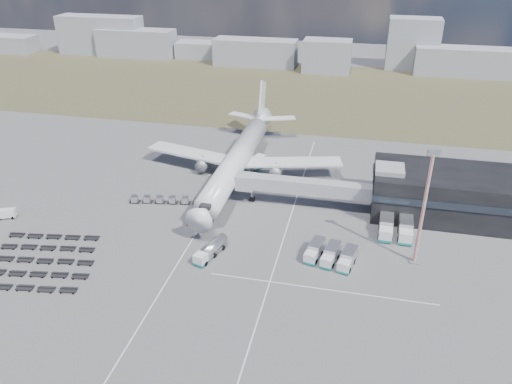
# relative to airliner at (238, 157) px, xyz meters

# --- Properties ---
(ground) EXTENTS (420.00, 420.00, 0.00)m
(ground) POSITION_rel_airliner_xyz_m (0.00, -32.38, -5.29)
(ground) COLOR #565659
(ground) RESTS_ON ground
(grass_strip) EXTENTS (420.00, 90.00, 0.01)m
(grass_strip) POSITION_rel_airliner_xyz_m (0.00, 77.62, -5.29)
(grass_strip) COLOR #4A442C
(grass_strip) RESTS_ON ground
(lane_markings) EXTENTS (47.12, 110.00, 0.01)m
(lane_markings) POSITION_rel_airliner_xyz_m (9.77, -29.38, -5.29)
(lane_markings) COLOR silver
(lane_markings) RESTS_ON ground
(terminal) EXTENTS (30.40, 16.40, 11.00)m
(terminal) POSITION_rel_airliner_xyz_m (47.77, -8.41, -0.04)
(terminal) COLOR black
(terminal) RESTS_ON ground
(jet_bridge) EXTENTS (30.30, 3.80, 7.05)m
(jet_bridge) POSITION_rel_airliner_xyz_m (15.90, -11.95, -0.24)
(jet_bridge) COLOR #939399
(jet_bridge) RESTS_ON ground
(airliner) EXTENTS (51.59, 64.53, 17.62)m
(airliner) POSITION_rel_airliner_xyz_m (0.00, 0.00, 0.00)
(airliner) COLOR silver
(airliner) RESTS_ON ground
(skyline) EXTENTS (306.68, 26.50, 22.04)m
(skyline) POSITION_rel_airliner_xyz_m (4.31, 119.04, 1.81)
(skyline) COLOR #91959E
(skyline) RESTS_ON ground
(fuel_tanker) EXTENTS (4.73, 9.09, 2.85)m
(fuel_tanker) POSITION_rel_airliner_xyz_m (3.37, -34.99, -3.87)
(fuel_tanker) COLOR silver
(fuel_tanker) RESTS_ON ground
(pushback_tug) EXTENTS (3.31, 2.65, 1.35)m
(pushback_tug) POSITION_rel_airliner_xyz_m (-4.00, -24.38, -4.62)
(pushback_tug) COLOR silver
(pushback_tug) RESTS_ON ground
(utility_van) EXTENTS (4.20, 3.02, 2.09)m
(utility_van) POSITION_rel_airliner_xyz_m (-44.07, -30.96, -4.25)
(utility_van) COLOR silver
(utility_van) RESTS_ON ground
(catering_truck) EXTENTS (4.96, 6.94, 2.95)m
(catering_truck) POSITION_rel_airliner_xyz_m (3.20, 5.27, -3.78)
(catering_truck) COLOR silver
(catering_truck) RESTS_ON ground
(service_trucks_near) EXTENTS (9.97, 8.36, 2.66)m
(service_trucks_near) POSITION_rel_airliner_xyz_m (25.97, -31.67, -3.85)
(service_trucks_near) COLOR silver
(service_trucks_near) RESTS_ON ground
(service_trucks_far) EXTENTS (6.85, 8.12, 3.19)m
(service_trucks_far) POSITION_rel_airliner_xyz_m (38.07, -19.64, -3.56)
(service_trucks_far) COLOR silver
(service_trucks_far) RESTS_ON ground
(uld_row) EXTENTS (19.77, 4.74, 1.54)m
(uld_row) POSITION_rel_airliner_xyz_m (-11.30, -17.01, -4.37)
(uld_row) COLOR black
(uld_row) RESTS_ON ground
(baggage_dollies) EXTENTS (24.70, 20.94, 0.71)m
(baggage_dollies) POSITION_rel_airliner_xyz_m (-28.43, -44.37, -4.94)
(baggage_dollies) COLOR black
(baggage_dollies) RESTS_ON ground
(floodlight_mast) EXTENTS (2.18, 1.77, 22.92)m
(floodlight_mast) POSITION_rel_airliner_xyz_m (41.42, -28.50, 6.20)
(floodlight_mast) COLOR #A9231B
(floodlight_mast) RESTS_ON ground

